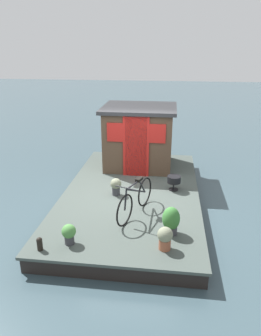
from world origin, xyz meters
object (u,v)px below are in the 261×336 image
at_px(houseboat_cabin, 139,136).
at_px(mooring_bollard, 40,243).
at_px(potted_plant_basil, 171,220).
at_px(potted_plant_rosemary, 116,186).
at_px(charcoal_grill, 174,180).
at_px(potted_plant_succulent, 69,233).
at_px(bicycle, 135,199).
at_px(potted_plant_mint, 165,237).

height_order(houseboat_cabin, mooring_bollard, houseboat_cabin).
height_order(houseboat_cabin, potted_plant_basil, houseboat_cabin).
height_order(potted_plant_rosemary, charcoal_grill, potted_plant_rosemary).
bearing_deg(houseboat_cabin, potted_plant_succulent, 168.51).
xyz_separation_m(bicycle, potted_plant_succulent, (-1.24, 1.10, -0.15)).
distance_m(bicycle, potted_plant_basil, 1.02).
xyz_separation_m(bicycle, potted_plant_rosemary, (0.91, 0.58, -0.14)).
distance_m(houseboat_cabin, potted_plant_rosemary, 2.26).
height_order(potted_plant_rosemary, mooring_bollard, potted_plant_rosemary).
height_order(houseboat_cabin, charcoal_grill, houseboat_cabin).
distance_m(bicycle, potted_plant_rosemary, 1.09).
relative_size(potted_plant_mint, potted_plant_succulent, 1.11).
distance_m(potted_plant_rosemary, potted_plant_mint, 2.44).
relative_size(potted_plant_basil, potted_plant_mint, 1.28).
height_order(potted_plant_rosemary, potted_plant_mint, potted_plant_mint).
bearing_deg(potted_plant_mint, potted_plant_basil, -10.86).
relative_size(bicycle, charcoal_grill, 4.13).
relative_size(potted_plant_basil, charcoal_grill, 1.51).
relative_size(potted_plant_basil, potted_plant_rosemary, 1.32).
bearing_deg(potted_plant_succulent, mooring_bollard, 119.04).
xyz_separation_m(potted_plant_basil, potted_plant_rosemary, (1.57, 1.35, -0.05)).
bearing_deg(mooring_bollard, potted_plant_rosemary, -22.29).
xyz_separation_m(bicycle, potted_plant_mint, (-1.18, -0.67, -0.13)).
bearing_deg(potted_plant_basil, potted_plant_rosemary, 40.80).
distance_m(bicycle, mooring_bollard, 2.18).
bearing_deg(potted_plant_succulent, potted_plant_rosemary, -13.56).
bearing_deg(potted_plant_mint, potted_plant_succulent, 91.83).
distance_m(houseboat_cabin, charcoal_grill, 2.07).
relative_size(potted_plant_mint, charcoal_grill, 1.18).
xyz_separation_m(houseboat_cabin, mooring_bollard, (-4.54, 1.34, -0.78)).
relative_size(houseboat_cabin, potted_plant_basil, 3.73).
xyz_separation_m(potted_plant_rosemary, potted_plant_mint, (-2.09, -1.25, 0.00)).
height_order(houseboat_cabin, bicycle, houseboat_cabin).
distance_m(potted_plant_basil, potted_plant_rosemary, 2.07).
distance_m(bicycle, potted_plant_succulent, 1.66).
bearing_deg(potted_plant_basil, mooring_bollard, 109.83).
relative_size(bicycle, mooring_bollard, 5.98).
bearing_deg(charcoal_grill, bicycle, 148.83).
bearing_deg(bicycle, houseboat_cabin, 4.36).
bearing_deg(charcoal_grill, houseboat_cabin, 32.66).
xyz_separation_m(potted_plant_mint, charcoal_grill, (2.56, -0.16, 0.03)).
bearing_deg(bicycle, potted_plant_mint, -150.46).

